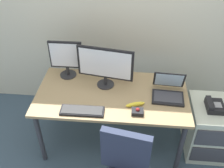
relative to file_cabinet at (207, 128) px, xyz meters
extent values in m
plane|color=#3C505F|center=(-1.03, 0.01, -0.30)|extent=(8.00, 8.00, 0.00)
cube|color=beige|center=(-1.03, 0.76, 1.10)|extent=(6.00, 0.10, 2.80)
cube|color=#9A7F56|center=(-1.03, 0.01, 0.39)|extent=(1.54, 0.79, 0.03)
cylinder|color=#2D2D33|center=(-1.74, -0.32, 0.03)|extent=(0.05, 0.05, 0.68)
cylinder|color=#2D2D33|center=(-0.33, -0.32, 0.03)|extent=(0.05, 0.05, 0.68)
cylinder|color=#2D2D33|center=(-1.74, 0.35, 0.03)|extent=(0.05, 0.05, 0.68)
cylinder|color=#2D2D33|center=(-0.33, 0.35, 0.03)|extent=(0.05, 0.05, 0.68)
cube|color=beige|center=(0.00, 0.00, 0.00)|extent=(0.42, 0.52, 0.61)
cube|color=#38383D|center=(0.00, -0.26, 0.13)|extent=(0.38, 0.01, 0.21)
cube|color=#38383D|center=(0.00, -0.26, -0.12)|extent=(0.38, 0.01, 0.21)
cube|color=black|center=(0.00, -0.02, 0.33)|extent=(0.17, 0.20, 0.06)
cube|color=black|center=(-0.06, -0.02, 0.38)|extent=(0.05, 0.18, 0.04)
cube|color=gray|center=(0.02, -0.03, 0.36)|extent=(0.07, 0.08, 0.01)
cube|color=#2B334A|center=(-0.86, -0.71, 0.41)|extent=(0.40, 0.13, 0.42)
cylinder|color=#262628|center=(-1.11, 0.15, 0.41)|extent=(0.18, 0.18, 0.01)
cylinder|color=#262628|center=(-1.11, 0.15, 0.46)|extent=(0.04, 0.04, 0.09)
cube|color=black|center=(-1.11, 0.15, 0.68)|extent=(0.57, 0.12, 0.34)
cube|color=white|center=(-1.12, 0.13, 0.68)|extent=(0.52, 0.09, 0.30)
cylinder|color=#262628|center=(-1.55, 0.28, 0.41)|extent=(0.18, 0.18, 0.01)
cylinder|color=#262628|center=(-1.55, 0.28, 0.46)|extent=(0.04, 0.04, 0.10)
cube|color=black|center=(-1.55, 0.28, 0.67)|extent=(0.35, 0.03, 0.31)
cube|color=white|center=(-1.55, 0.27, 0.67)|extent=(0.32, 0.01, 0.27)
cube|color=black|center=(-1.29, -0.28, 0.41)|extent=(0.41, 0.14, 0.02)
cube|color=#353535|center=(-1.29, -0.28, 0.43)|extent=(0.38, 0.12, 0.01)
cube|color=black|center=(-0.48, -0.02, 0.41)|extent=(0.32, 0.24, 0.02)
cube|color=#38383D|center=(-0.48, -0.02, 0.43)|extent=(0.28, 0.18, 0.00)
cube|color=black|center=(-0.47, 0.13, 0.53)|extent=(0.31, 0.10, 0.21)
cube|color=silver|center=(-0.47, 0.12, 0.53)|extent=(0.28, 0.09, 0.18)
cube|color=black|center=(-0.77, -0.26, 0.42)|extent=(0.11, 0.09, 0.04)
sphere|color=maroon|center=(-0.77, -0.26, 0.45)|extent=(0.04, 0.04, 0.04)
cylinder|color=#A4312E|center=(-0.93, 0.32, 0.46)|extent=(0.09, 0.09, 0.12)
torus|color=brown|center=(-0.88, 0.32, 0.46)|extent=(0.01, 0.07, 0.07)
ellipsoid|color=yellow|center=(-0.79, -0.16, 0.42)|extent=(0.19, 0.10, 0.04)
camera|label=1|loc=(-0.85, -2.01, 2.11)|focal=41.85mm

